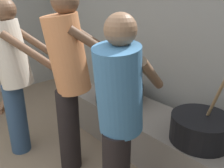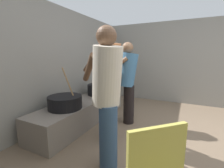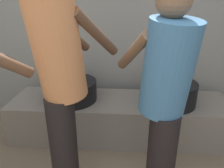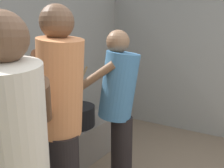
{
  "view_description": "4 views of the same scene",
  "coord_description": "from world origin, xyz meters",
  "px_view_note": "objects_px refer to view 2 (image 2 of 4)",
  "views": [
    {
      "loc": [
        1.67,
        0.2,
        1.63
      ],
      "look_at": [
        0.31,
        1.38,
        0.93
      ],
      "focal_mm": 39.27,
      "sensor_mm": 36.0,
      "label": 1
    },
    {
      "loc": [
        -2.04,
        0.2,
        1.27
      ],
      "look_at": [
        0.15,
        1.28,
        0.82
      ],
      "focal_mm": 24.83,
      "sensor_mm": 36.0,
      "label": 2
    },
    {
      "loc": [
        0.35,
        -0.06,
        1.41
      ],
      "look_at": [
        0.25,
        1.55,
        0.77
      ],
      "focal_mm": 33.99,
      "sensor_mm": 36.0,
      "label": 3
    },
    {
      "loc": [
        -1.2,
        0.08,
        1.48
      ],
      "look_at": [
        0.45,
        1.15,
        1.07
      ],
      "focal_mm": 39.04,
      "sensor_mm": 36.0,
      "label": 4
    }
  ],
  "objects_px": {
    "cook_in_orange_shirt": "(109,78)",
    "cook_in_cream_shirt": "(107,92)",
    "cooking_pot_secondary": "(65,102)",
    "cooking_pot_main": "(99,89)",
    "cook_in_blue_shirt": "(127,79)"
  },
  "relations": [
    {
      "from": "cook_in_orange_shirt",
      "to": "cook_in_cream_shirt",
      "type": "xyz_separation_m",
      "value": [
        -0.57,
        -0.28,
        -0.06
      ]
    },
    {
      "from": "cooking_pot_secondary",
      "to": "cook_in_cream_shirt",
      "type": "xyz_separation_m",
      "value": [
        -0.43,
        -1.0,
        0.36
      ]
    },
    {
      "from": "cooking_pot_main",
      "to": "cook_in_cream_shirt",
      "type": "xyz_separation_m",
      "value": [
        -1.46,
        -0.98,
        0.35
      ]
    },
    {
      "from": "cooking_pot_main",
      "to": "cooking_pot_secondary",
      "type": "xyz_separation_m",
      "value": [
        -1.03,
        0.02,
        -0.01
      ]
    },
    {
      "from": "cook_in_orange_shirt",
      "to": "cooking_pot_secondary",
      "type": "bearing_deg",
      "value": 101.05
    },
    {
      "from": "cook_in_orange_shirt",
      "to": "cook_in_cream_shirt",
      "type": "relative_size",
      "value": 1.06
    },
    {
      "from": "cooking_pot_secondary",
      "to": "cook_in_cream_shirt",
      "type": "distance_m",
      "value": 1.15
    },
    {
      "from": "cook_in_blue_shirt",
      "to": "cook_in_orange_shirt",
      "type": "height_order",
      "value": "cook_in_orange_shirt"
    },
    {
      "from": "cooking_pot_secondary",
      "to": "cook_in_blue_shirt",
      "type": "height_order",
      "value": "cook_in_blue_shirt"
    },
    {
      "from": "cook_in_blue_shirt",
      "to": "cook_in_orange_shirt",
      "type": "distance_m",
      "value": 0.69
    },
    {
      "from": "cooking_pot_secondary",
      "to": "cook_in_blue_shirt",
      "type": "bearing_deg",
      "value": -43.01
    },
    {
      "from": "cook_in_blue_shirt",
      "to": "cook_in_cream_shirt",
      "type": "relative_size",
      "value": 0.96
    },
    {
      "from": "cooking_pot_secondary",
      "to": "cook_in_blue_shirt",
      "type": "relative_size",
      "value": 0.44
    },
    {
      "from": "cooking_pot_secondary",
      "to": "cook_in_orange_shirt",
      "type": "bearing_deg",
      "value": -78.95
    },
    {
      "from": "cooking_pot_main",
      "to": "cook_in_cream_shirt",
      "type": "height_order",
      "value": "cook_in_cream_shirt"
    }
  ]
}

